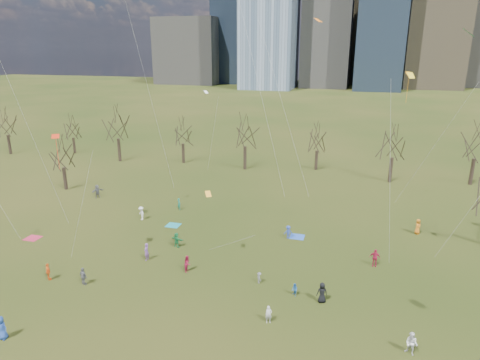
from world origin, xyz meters
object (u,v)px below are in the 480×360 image
(blanket_navy, at_px, (297,237))
(person_4, at_px, (48,272))
(person_1, at_px, (269,314))
(person_2, at_px, (188,263))
(blanket_crimson, at_px, (33,238))
(person_0, at_px, (1,328))
(blanket_teal, at_px, (173,225))

(blanket_navy, distance_m, person_4, 25.75)
(person_1, distance_m, person_2, 10.72)
(blanket_crimson, height_order, person_2, person_2)
(person_0, relative_size, person_4, 1.12)
(person_0, distance_m, person_4, 8.30)
(person_4, bearing_deg, person_1, -142.47)
(person_4, bearing_deg, person_0, 146.49)
(person_0, bearing_deg, blanket_navy, 48.88)
(blanket_crimson, height_order, person_0, person_0)
(person_0, xyz_separation_m, person_1, (18.35, 7.20, -0.22))
(person_4, bearing_deg, blanket_teal, -71.98)
(blanket_crimson, bearing_deg, person_2, -6.05)
(blanket_navy, xyz_separation_m, person_0, (-18.18, -23.39, 0.91))
(blanket_crimson, xyz_separation_m, person_0, (10.27, -14.96, 0.91))
(blanket_navy, height_order, blanket_crimson, same)
(blanket_navy, relative_size, person_2, 0.98)
(blanket_crimson, relative_size, person_2, 0.98)
(person_2, xyz_separation_m, person_4, (-11.68, -4.94, 0.01))
(blanket_navy, relative_size, blanket_crimson, 1.00)
(person_0, height_order, person_1, person_0)
(person_1, distance_m, person_4, 20.77)
(blanket_navy, xyz_separation_m, person_1, (0.17, -16.19, 0.70))
(person_2, relative_size, person_4, 0.99)
(person_1, bearing_deg, person_2, 124.19)
(blanket_teal, distance_m, blanket_crimson, 15.62)
(person_2, distance_m, person_4, 12.68)
(blanket_navy, xyz_separation_m, person_2, (-8.91, -10.50, 0.80))
(person_4, bearing_deg, blanket_crimson, -2.16)
(person_0, bearing_deg, person_4, 103.62)
(blanket_crimson, height_order, person_4, person_4)
(blanket_navy, distance_m, person_2, 13.80)
(blanket_teal, bearing_deg, person_1, -45.75)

